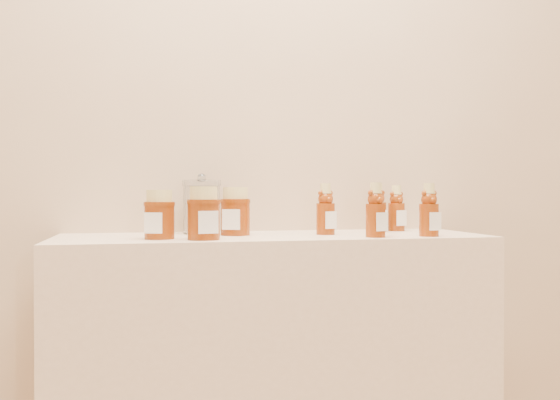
{
  "coord_description": "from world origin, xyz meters",
  "views": [
    {
      "loc": [
        -0.34,
        -0.09,
        1.02
      ],
      "look_at": [
        0.01,
        1.52,
        1.0
      ],
      "focal_mm": 38.0,
      "sensor_mm": 36.0,
      "label": 1
    }
  ],
  "objects": [
    {
      "name": "honey_jar_front",
      "position": [
        -0.21,
        1.43,
        0.97
      ],
      "size": [
        0.1,
        0.1,
        0.14
      ],
      "primitive_type": null,
      "rotation": [
        0.0,
        0.0,
        0.19
      ],
      "color": "#672408",
      "rests_on": "display_table"
    },
    {
      "name": "bear_bottle_back_right",
      "position": [
        0.42,
        1.65,
        0.98
      ],
      "size": [
        0.07,
        0.07,
        0.16
      ],
      "primitive_type": null,
      "rotation": [
        0.0,
        0.0,
        0.22
      ],
      "color": "#672408",
      "rests_on": "display_table"
    },
    {
      "name": "wall_back",
      "position": [
        0.0,
        1.75,
        1.35
      ],
      "size": [
        3.5,
        0.02,
        2.7
      ],
      "primitive_type": "cube",
      "color": "tan",
      "rests_on": "ground"
    },
    {
      "name": "bear_bottle_back_mid",
      "position": [
        0.35,
        1.63,
        0.98
      ],
      "size": [
        0.06,
        0.06,
        0.17
      ],
      "primitive_type": null,
      "rotation": [
        0.0,
        0.0,
        0.1
      ],
      "color": "#672408",
      "rests_on": "display_table"
    },
    {
      "name": "bear_bottle_front_right",
      "position": [
        0.41,
        1.42,
        0.98
      ],
      "size": [
        0.07,
        0.07,
        0.17
      ],
      "primitive_type": null,
      "rotation": [
        0.0,
        0.0,
        0.2
      ],
      "color": "#672408",
      "rests_on": "display_table"
    },
    {
      "name": "honey_jar_left",
      "position": [
        -0.32,
        1.48,
        0.96
      ],
      "size": [
        0.11,
        0.11,
        0.13
      ],
      "primitive_type": null,
      "rotation": [
        0.0,
        0.0,
        -0.41
      ],
      "color": "#672408",
      "rests_on": "display_table"
    },
    {
      "name": "honey_jar_back",
      "position": [
        -0.1,
        1.57,
        0.97
      ],
      "size": [
        0.11,
        0.11,
        0.14
      ],
      "primitive_type": null,
      "rotation": [
        0.0,
        0.0,
        -0.43
      ],
      "color": "#672408",
      "rests_on": "display_table"
    },
    {
      "name": "display_table",
      "position": [
        0.0,
        1.55,
        0.45
      ],
      "size": [
        1.2,
        0.4,
        0.9
      ],
      "primitive_type": "cube",
      "color": "beige",
      "rests_on": "ground"
    },
    {
      "name": "glass_canister",
      "position": [
        -0.19,
        1.65,
        0.99
      ],
      "size": [
        0.13,
        0.13,
        0.17
      ],
      "primitive_type": null,
      "rotation": [
        0.0,
        0.0,
        -0.14
      ],
      "color": "white",
      "rests_on": "display_table"
    },
    {
      "name": "bear_bottle_back_left",
      "position": [
        0.15,
        1.55,
        0.98
      ],
      "size": [
        0.07,
        0.07,
        0.17
      ],
      "primitive_type": null,
      "rotation": [
        0.0,
        0.0,
        0.31
      ],
      "color": "#672408",
      "rests_on": "display_table"
    },
    {
      "name": "bear_bottle_front_left",
      "position": [
        0.26,
        1.42,
        0.98
      ],
      "size": [
        0.07,
        0.07,
        0.17
      ],
      "primitive_type": null,
      "rotation": [
        0.0,
        0.0,
        0.3
      ],
      "color": "#672408",
      "rests_on": "display_table"
    }
  ]
}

